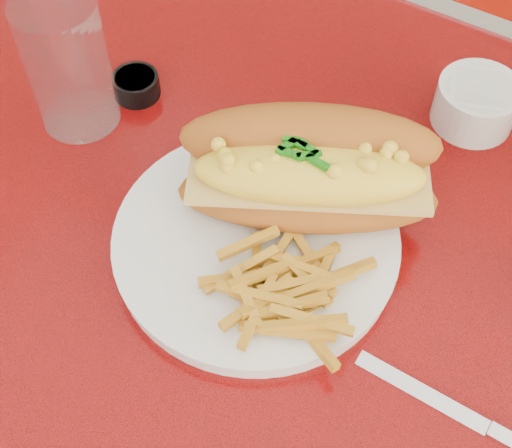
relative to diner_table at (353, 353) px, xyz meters
The scene contains 9 objects.
diner_table is the anchor object (origin of this frame).
dinner_plate 0.21m from the diner_table, 165.19° to the right, with size 0.36×0.36×0.02m.
mac_hoagie 0.25m from the diner_table, 159.65° to the left, with size 0.27×0.22×0.11m.
fries_pile 0.21m from the diner_table, 129.20° to the right, with size 0.11×0.10×0.03m, color gold, non-canonical shape.
fork 0.20m from the diner_table, 163.95° to the right, with size 0.04×0.14×0.00m.
gravy_ramekin 0.30m from the diner_table, 89.81° to the left, with size 0.09×0.09×0.05m.
sauce_cup_left 0.38m from the diner_table, 166.87° to the left, with size 0.07×0.07×0.03m.
water_tumbler 0.43m from the diner_table, behind, with size 0.08×0.08×0.15m, color silver.
knife 0.23m from the diner_table, 30.43° to the right, with size 0.19×0.02×0.01m.
Camera 1 is at (0.09, -0.35, 1.34)m, focal length 50.00 mm.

